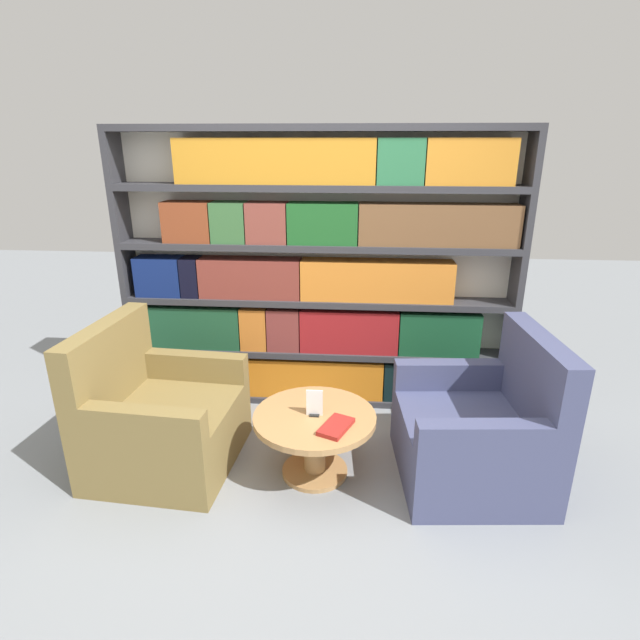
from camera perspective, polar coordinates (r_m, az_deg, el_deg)
ground_plane at (r=3.20m, az=-2.46°, el=-20.52°), size 14.00×14.00×0.00m
bookshelf at (r=3.95m, az=-0.12°, el=4.85°), size 3.10×0.30×2.19m
armchair_left at (r=3.56m, az=-17.82°, el=-10.77°), size 0.94×0.98×0.98m
armchair_right at (r=3.41m, az=17.66°, el=-12.21°), size 0.94×0.99×0.98m
coffee_table at (r=3.28m, az=-0.62°, el=-12.65°), size 0.78×0.78×0.44m
table_sign at (r=3.18m, az=-0.63°, el=-9.62°), size 0.10×0.06×0.17m
stray_book at (r=3.07m, az=1.84°, el=-12.09°), size 0.23×0.29×0.03m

